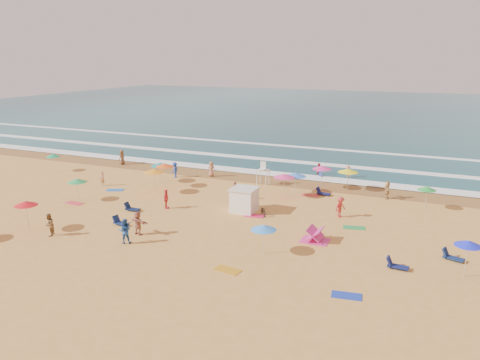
% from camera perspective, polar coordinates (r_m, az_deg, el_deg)
% --- Properties ---
extents(ground, '(220.00, 220.00, 0.00)m').
position_cam_1_polar(ground, '(41.90, -6.92, -3.51)').
color(ground, gold).
rests_on(ground, ground).
extents(ocean, '(220.00, 140.00, 0.18)m').
position_cam_1_polar(ocean, '(120.64, 13.81, 8.17)').
color(ocean, '#0C4756').
rests_on(ocean, ground).
extents(wet_sand, '(220.00, 220.00, 0.00)m').
position_cam_1_polar(wet_sand, '(52.59, -0.05, 0.41)').
color(wet_sand, olive).
rests_on(wet_sand, ground).
extents(surf_foam, '(200.00, 18.70, 0.05)m').
position_cam_1_polar(surf_foam, '(60.54, 3.29, 2.40)').
color(surf_foam, white).
rests_on(surf_foam, ground).
extents(cabana, '(2.00, 2.00, 2.00)m').
position_cam_1_polar(cabana, '(40.63, 0.53, -2.50)').
color(cabana, white).
rests_on(cabana, ground).
extents(cabana_roof, '(2.20, 2.20, 0.12)m').
position_cam_1_polar(cabana_roof, '(40.33, 0.53, -1.06)').
color(cabana_roof, silver).
rests_on(cabana_roof, cabana).
extents(bicycle, '(1.28, 1.55, 0.79)m').
position_cam_1_polar(bicycle, '(39.88, 2.88, -3.77)').
color(bicycle, black).
rests_on(bicycle, ground).
extents(lifeguard_stand, '(1.20, 1.20, 2.10)m').
position_cam_1_polar(lifeguard_stand, '(49.15, 2.83, 0.62)').
color(lifeguard_stand, white).
rests_on(lifeguard_stand, ground).
extents(beach_umbrellas, '(54.49, 26.77, 0.79)m').
position_cam_1_polar(beach_umbrellas, '(42.21, -3.94, -0.32)').
color(beach_umbrellas, green).
rests_on(beach_umbrellas, ground).
extents(loungers, '(53.35, 22.00, 0.34)m').
position_cam_1_polar(loungers, '(37.37, -1.26, -5.42)').
color(loungers, '#0F164D').
rests_on(loungers, ground).
extents(towels, '(45.22, 24.93, 0.03)m').
position_cam_1_polar(towels, '(40.98, -11.30, -4.09)').
color(towels, '#D91B55').
rests_on(towels, ground).
extents(popup_tents, '(19.54, 10.81, 1.20)m').
position_cam_1_polar(popup_tents, '(38.19, 23.73, -5.59)').
color(popup_tents, '#DF3191').
rests_on(popup_tents, ground).
extents(beachgoers, '(44.89, 27.45, 2.11)m').
position_cam_1_polar(beachgoers, '(44.79, -3.64, -1.10)').
color(beachgoers, brown).
rests_on(beachgoers, ground).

